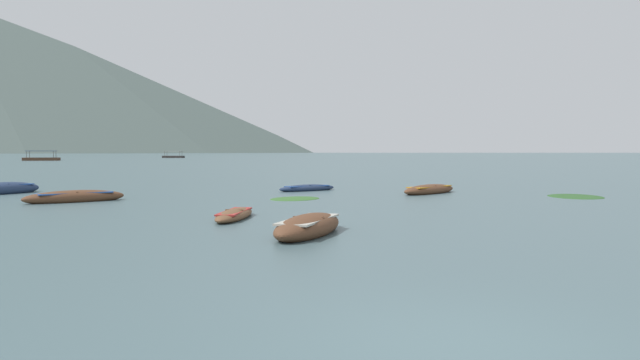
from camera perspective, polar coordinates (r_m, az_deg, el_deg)
ground_plane at (r=1506.25m, az=-5.22°, el=2.71°), size 6000.00×6000.00×0.00m
mountain_2 at (r=1627.39m, az=-20.34°, el=6.03°), size 747.23×747.23×197.75m
rowboat_0 at (r=27.18m, az=-22.83°, el=-1.56°), size 4.14×3.20×0.63m
rowboat_2 at (r=18.97m, az=-8.37°, el=-3.39°), size 1.51×3.52×0.38m
rowboat_3 at (r=15.25m, az=-1.15°, el=-4.57°), size 2.62×3.93×0.65m
rowboat_4 at (r=33.93m, az=-28.56°, el=-0.80°), size 3.22×4.14×0.74m
rowboat_5 at (r=30.62m, az=10.65°, el=-0.95°), size 4.00×3.84×0.58m
rowboat_6 at (r=32.10m, az=-1.25°, el=-0.81°), size 3.58×2.68×0.43m
ferry_0 at (r=203.08m, az=-14.14°, el=2.23°), size 7.51×4.30×2.54m
ferry_1 at (r=153.74m, az=-25.57°, el=1.89°), size 8.11×3.98×2.54m
weed_patch_4 at (r=30.44m, az=23.68°, el=-1.50°), size 3.24×3.89×0.14m
weed_patch_5 at (r=26.61m, az=-2.45°, el=-1.85°), size 3.25×3.35×0.14m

